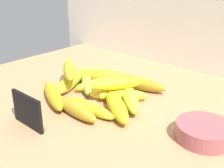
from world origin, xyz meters
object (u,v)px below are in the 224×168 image
at_px(banana_13, 118,84).
at_px(banana_9, 75,108).
at_px(chalkboard_sign, 28,112).
at_px(banana_3, 98,74).
at_px(banana_5, 53,95).
at_px(banana_7, 70,82).
at_px(banana_6, 113,87).
at_px(banana_12, 69,70).
at_px(banana_4, 119,95).
at_px(banana_0, 130,97).
at_px(banana_2, 86,84).
at_px(banana_1, 117,106).
at_px(banana_8, 136,83).
at_px(fruit_bowl, 204,132).
at_px(banana_11, 90,108).
at_px(banana_10, 107,83).

bearing_deg(banana_13, banana_9, -103.37).
xyz_separation_m(chalkboard_sign, banana_3, (-0.09, 0.33, -0.02)).
distance_m(banana_5, banana_7, 0.10).
relative_size(banana_6, banana_9, 0.94).
bearing_deg(banana_12, banana_7, 110.30).
relative_size(banana_5, banana_9, 1.13).
bearing_deg(banana_4, banana_12, -169.17).
distance_m(banana_0, banana_2, 0.17).
distance_m(banana_1, banana_12, 0.23).
bearing_deg(banana_7, banana_6, 23.95).
relative_size(banana_1, banana_5, 0.92).
relative_size(banana_8, banana_13, 1.21).
bearing_deg(fruit_bowl, banana_8, 156.20).
distance_m(banana_0, banana_1, 0.07).
distance_m(chalkboard_sign, banana_11, 0.16).
distance_m(chalkboard_sign, banana_5, 0.14).
distance_m(banana_0, banana_10, 0.13).
bearing_deg(chalkboard_sign, banana_2, 103.71).
bearing_deg(banana_11, banana_2, 139.85).
xyz_separation_m(fruit_bowl, banana_12, (-0.45, -0.01, 0.04)).
height_order(banana_6, banana_9, banana_6).
bearing_deg(banana_10, banana_13, -28.26).
bearing_deg(banana_12, banana_11, -24.18).
relative_size(banana_12, banana_13, 1.05).
distance_m(fruit_bowl, banana_5, 0.42).
bearing_deg(banana_11, banana_0, 69.11).
distance_m(banana_11, banana_12, 0.19).
bearing_deg(chalkboard_sign, banana_6, 84.57).
xyz_separation_m(banana_0, banana_7, (-0.21, -0.04, 0.00)).
distance_m(fruit_bowl, banana_8, 0.31).
height_order(banana_2, banana_13, banana_13).
distance_m(banana_0, banana_9, 0.16).
relative_size(banana_3, banana_6, 1.23).
bearing_deg(banana_1, banana_0, 98.76).
relative_size(banana_9, banana_13, 1.03).
relative_size(banana_1, banana_2, 1.06).
xyz_separation_m(banana_2, banana_9, (0.10, -0.14, 0.00)).
distance_m(banana_4, banana_10, 0.10).
bearing_deg(banana_1, banana_9, -133.99).
xyz_separation_m(banana_0, banana_1, (0.01, -0.07, -0.00)).
bearing_deg(banana_9, banana_4, 78.00).
relative_size(banana_6, banana_10, 0.78).
height_order(banana_2, banana_8, banana_8).
bearing_deg(chalkboard_sign, banana_1, 58.39).
xyz_separation_m(banana_0, banana_10, (-0.12, 0.04, -0.00)).
height_order(banana_3, banana_9, banana_3).
relative_size(banana_1, banana_8, 0.88).
bearing_deg(banana_2, banana_11, -40.15).
relative_size(banana_3, banana_12, 1.15).
xyz_separation_m(fruit_bowl, banana_6, (-0.32, 0.05, 0.00)).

